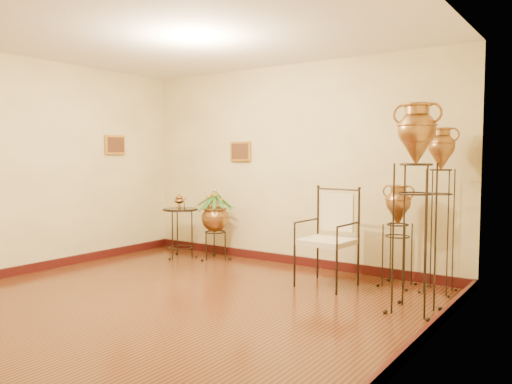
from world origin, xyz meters
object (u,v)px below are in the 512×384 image
Objects in this scene: armchair at (327,237)px; amphora_tall at (440,208)px; amphora_mid at (415,207)px; planter_urn at (215,215)px; side_table at (181,232)px.

amphora_tall is at bearing 26.04° from armchair.
amphora_mid is 1.30m from armchair.
side_table is at bearing -158.36° from planter_urn.
amphora_mid reaches higher than planter_urn.
amphora_tall is 1.62× the size of armchair.
planter_urn reaches higher than side_table.
planter_urn is 0.61m from side_table.
amphora_mid is 1.79× the size of armchair.
amphora_mid is 1.74× the size of planter_urn.
side_table is (-2.57, 0.25, -0.19)m from armchair.
side_table is (-3.72, 0.65, -0.65)m from amphora_mid.
armchair is 1.22× the size of side_table.
amphora_tall reaches higher than planter_urn.
armchair reaches higher than side_table.
amphora_tall is 0.90× the size of amphora_mid.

